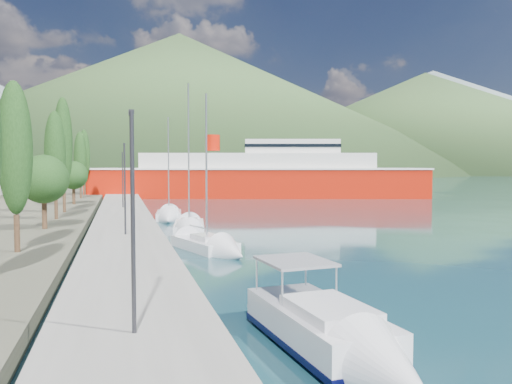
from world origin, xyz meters
name	(u,v)px	position (x,y,z in m)	size (l,w,h in m)	color
ground	(155,185)	(0.00, 120.00, 0.00)	(1400.00, 1400.00, 0.00)	#173E48
quay	(124,221)	(-9.00, 26.00, 0.40)	(5.00, 88.00, 0.80)	gray
hills_far	(236,111)	(138.59, 618.73, 77.39)	(1480.00, 900.00, 180.00)	gray
hills_near	(256,112)	(98.04, 372.50, 49.18)	(1010.00, 520.00, 115.00)	#3A592D
tree_row	(62,161)	(-14.71, 31.84, 5.86)	(3.59, 64.22, 11.51)	#47301E
lamp_posts	(125,185)	(-9.00, 14.80, 4.08)	(0.15, 43.34, 6.06)	#2D2D33
motor_cruiser	(342,345)	(-3.59, -7.86, 0.49)	(3.09, 8.24, 2.97)	black
sailboat_near	(218,249)	(-3.60, 9.66, 0.29)	(4.39, 7.80, 10.74)	silver
sailboat_mid	(189,231)	(-4.20, 18.40, 0.31)	(3.63, 9.18, 12.85)	silver
sailboat_far	(169,218)	(-4.75, 28.93, 0.31)	(3.27, 7.82, 11.16)	silver
ferry	(259,177)	(13.94, 62.73, 3.42)	(57.79, 26.67, 11.25)	red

